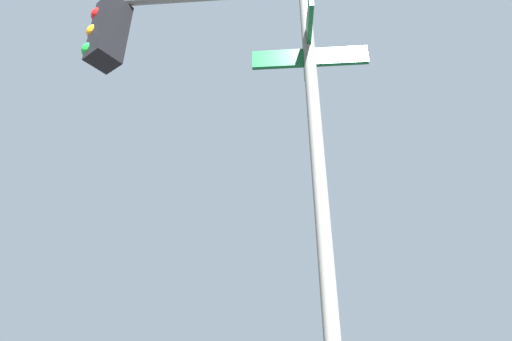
{
  "coord_description": "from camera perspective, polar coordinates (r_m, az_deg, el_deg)",
  "views": [
    {
      "loc": [
        -7.87,
        -4.5,
        1.61
      ],
      "look_at": [
        -5.93,
        -7.16,
        3.19
      ],
      "focal_mm": 25.94,
      "sensor_mm": 36.0,
      "label": 1
    }
  ],
  "objects": [
    {
      "name": "traffic_signal_near",
      "position": [
        3.61,
        -7.35,
        12.87
      ],
      "size": [
        2.45,
        1.69,
        5.45
      ],
      "color": "slate",
      "rests_on": "ground_plane"
    }
  ]
}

